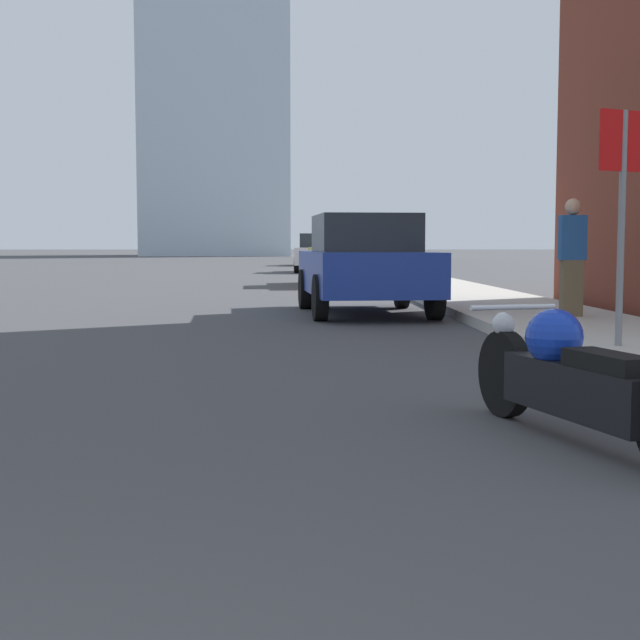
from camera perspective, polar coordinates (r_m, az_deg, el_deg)
The scene contains 9 objects.
sidewalk at distance 40.71m, azimuth 3.37°, elevation 3.32°, with size 2.36×240.00×0.15m.
distant_tower at distance 96.92m, azimuth -6.54°, elevation 19.52°, with size 14.68×14.68×51.47m.
motorcycle at distance 5.48m, azimuth 15.88°, elevation -3.59°, with size 0.86×2.28×0.78m.
parked_car_blue at distance 14.99m, azimuth 2.89°, elevation 3.64°, with size 2.22×4.35×1.67m.
parked_car_yellow at distance 25.51m, azimuth 1.43°, elevation 4.19°, with size 1.93×4.36×1.73m.
parked_car_white at distance 37.41m, azimuth 0.02°, elevation 4.33°, with size 2.25×3.96×1.62m.
parked_car_red at distance 49.56m, azimuth -0.29°, elevation 4.47°, with size 1.98×4.38×1.66m.
stop_sign at distance 9.47m, azimuth 18.80°, elevation 8.09°, with size 0.57×0.26×2.35m.
pedestrian at distance 13.16m, azimuth 15.83°, elevation 3.95°, with size 0.36×0.23×1.67m.
Camera 1 is at (1.23, -0.53, 1.17)m, focal length 50.00 mm.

